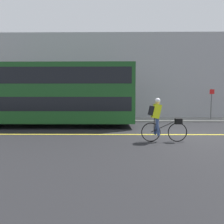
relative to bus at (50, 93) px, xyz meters
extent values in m
plane|color=#232326|center=(7.01, -2.55, -2.03)|extent=(80.00, 80.00, 0.00)
cube|color=yellow|center=(7.01, -2.51, -2.03)|extent=(50.00, 0.14, 0.01)
cube|color=gray|center=(7.01, 3.18, -1.98)|extent=(60.00, 2.49, 0.10)
cube|color=#9E9EA3|center=(7.01, 4.58, 1.60)|extent=(60.00, 0.30, 7.27)
cylinder|color=black|center=(3.13, 0.00, -1.51)|extent=(1.04, 0.30, 1.04)
cylinder|color=black|center=(-3.13, 0.00, -1.51)|extent=(1.04, 0.30, 1.04)
cube|color=#194C1E|center=(0.00, 0.00, -0.85)|extent=(10.08, 2.59, 1.75)
cube|color=black|center=(0.00, 0.00, -0.64)|extent=(9.68, 2.61, 0.77)
cube|color=#194C1E|center=(0.00, 0.00, 0.82)|extent=(10.08, 2.49, 1.59)
cube|color=black|center=(0.00, 0.00, 0.90)|extent=(9.68, 2.51, 0.89)
torus|color=black|center=(6.36, -3.88, -1.66)|extent=(0.75, 0.04, 0.75)
torus|color=black|center=(5.33, -3.88, -1.66)|extent=(0.75, 0.04, 0.75)
cylinder|color=black|center=(5.85, -3.88, -1.42)|extent=(1.05, 0.03, 0.51)
cylinder|color=black|center=(5.45, -3.88, -1.38)|extent=(0.03, 0.03, 0.55)
cube|color=black|center=(6.39, -3.88, -1.23)|extent=(0.26, 0.16, 0.22)
cube|color=#D8EA19|center=(5.52, -3.88, -0.84)|extent=(0.37, 0.32, 0.58)
cube|color=black|center=(5.32, -3.88, -0.82)|extent=(0.21, 0.26, 0.38)
cylinder|color=#384C7A|center=(5.56, -3.79, -1.44)|extent=(0.22, 0.11, 0.67)
cylinder|color=#384C7A|center=(5.56, -3.97, -1.44)|extent=(0.20, 0.11, 0.67)
sphere|color=tan|center=(5.56, -3.88, -0.48)|extent=(0.19, 0.19, 0.19)
sphere|color=silver|center=(5.56, -3.88, -0.44)|extent=(0.21, 0.21, 0.21)
cylinder|color=#59595B|center=(11.48, 3.06, -0.75)|extent=(0.07, 0.07, 2.37)
cube|color=red|center=(11.48, 3.02, 0.21)|extent=(0.36, 0.02, 0.36)
camera|label=1|loc=(3.89, -10.60, -0.39)|focal=28.00mm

